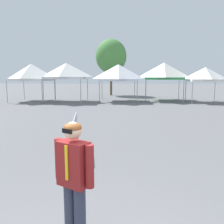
# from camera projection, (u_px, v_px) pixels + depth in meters

# --- Properties ---
(canopy_tent_right_of_center) EXTENTS (3.39, 3.39, 3.47)m
(canopy_tent_right_of_center) POSITION_uv_depth(u_px,v_px,m) (31.00, 72.00, 21.86)
(canopy_tent_right_of_center) COLOR #9E9EA3
(canopy_tent_right_of_center) RESTS_ON ground
(canopy_tent_center) EXTENTS (3.49, 3.49, 3.52)m
(canopy_tent_center) POSITION_uv_depth(u_px,v_px,m) (66.00, 71.00, 21.42)
(canopy_tent_center) COLOR #9E9EA3
(canopy_tent_center) RESTS_ON ground
(canopy_tent_far_right) EXTENTS (3.67, 3.67, 3.42)m
(canopy_tent_far_right) POSITION_uv_depth(u_px,v_px,m) (118.00, 73.00, 21.76)
(canopy_tent_far_right) COLOR #9E9EA3
(canopy_tent_far_right) RESTS_ON ground
(canopy_tent_far_left) EXTENTS (3.71, 3.71, 3.62)m
(canopy_tent_far_left) POSITION_uv_depth(u_px,v_px,m) (164.00, 71.00, 22.59)
(canopy_tent_far_left) COLOR #9E9EA3
(canopy_tent_far_left) RESTS_ON ground
(canopy_tent_left_of_center) EXTENTS (2.84, 2.84, 3.14)m
(canopy_tent_left_of_center) POSITION_uv_depth(u_px,v_px,m) (205.00, 74.00, 20.99)
(canopy_tent_left_of_center) COLOR #9E9EA3
(canopy_tent_left_of_center) RESTS_ON ground
(person_foreground) EXTENTS (0.59, 0.41, 1.78)m
(person_foreground) POSITION_uv_depth(u_px,v_px,m) (74.00, 177.00, 3.13)
(person_foreground) COLOR #33384C
(person_foreground) RESTS_ON ground
(tree_behind_tents_right) EXTENTS (3.72, 3.72, 6.76)m
(tree_behind_tents_right) POSITION_uv_depth(u_px,v_px,m) (111.00, 56.00, 28.46)
(tree_behind_tents_right) COLOR brown
(tree_behind_tents_right) RESTS_ON ground
(crowd_barrier_near_person) EXTENTS (0.46, 2.07, 1.08)m
(crowd_barrier_near_person) POSITION_uv_depth(u_px,v_px,m) (75.00, 127.00, 7.55)
(crowd_barrier_near_person) COLOR #B7BABF
(crowd_barrier_near_person) RESTS_ON ground
(traffic_cone_lot_center) EXTENTS (0.32, 0.32, 0.64)m
(traffic_cone_lot_center) POSITION_uv_depth(u_px,v_px,m) (76.00, 138.00, 7.83)
(traffic_cone_lot_center) COLOR orange
(traffic_cone_lot_center) RESTS_ON ground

